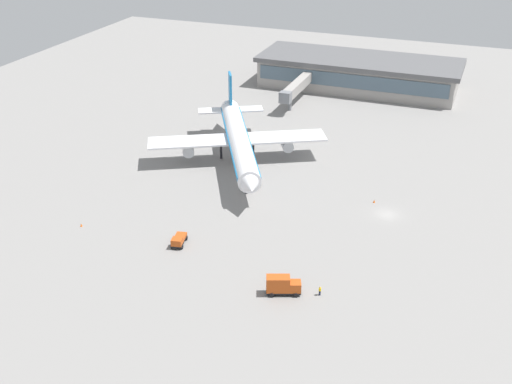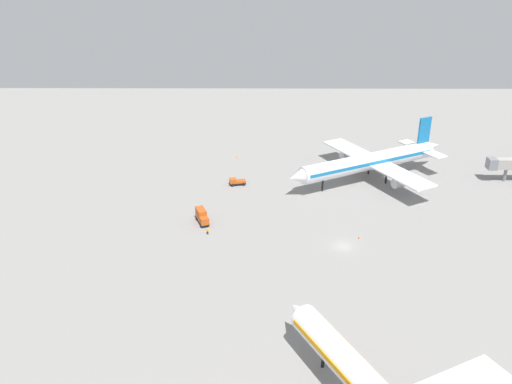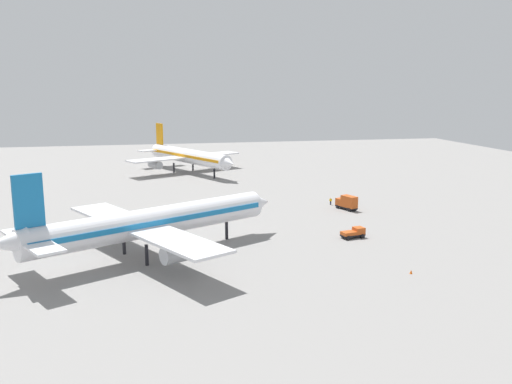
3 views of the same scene
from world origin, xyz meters
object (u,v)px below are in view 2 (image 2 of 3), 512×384
Objects in this scene: pushback_tractor at (237,182)px; safety_cone_near_gate at (359,237)px; catering_truck at (202,216)px; ground_crew_worker at (208,231)px; airplane_at_gate at (370,161)px; safety_cone_mid_apron at (237,157)px.

pushback_tractor reaches higher than safety_cone_near_gate.
ground_crew_worker is (-5.78, -1.85, -0.85)m from catering_truck.
airplane_at_gate is 42.06m from safety_cone_mid_apron.
safety_cone_near_gate is 1.00× the size of safety_cone_mid_apron.
pushback_tractor is at bearing 43.79° from safety_cone_near_gate.
airplane_at_gate reaches higher than ground_crew_worker.
ground_crew_worker is at bearing 8.34° from airplane_at_gate.
safety_cone_near_gate is at bearing -149.64° from safety_cone_mid_apron.
catering_truck reaches higher than pushback_tractor.
airplane_at_gate is at bearing 144.33° from ground_crew_worker.
catering_truck reaches higher than safety_cone_mid_apron.
catering_truck is (-25.95, 44.65, -4.04)m from airplane_at_gate.
pushback_tractor is 20.60m from safety_cone_mid_apron.
ground_crew_worker reaches higher than safety_cone_near_gate.
ground_crew_worker is at bearing 67.28° from pushback_tractor.
ground_crew_worker is 49.10m from safety_cone_mid_apron.
pushback_tractor is at bearing 140.86° from catering_truck.
airplane_at_gate reaches higher than safety_cone_mid_apron.
airplane_at_gate is 79.17× the size of safety_cone_near_gate.
pushback_tractor is 28.83m from ground_crew_worker.
airplane_at_gate is at bearing -114.24° from safety_cone_mid_apron.
airplane_at_gate is at bearing 99.28° from catering_truck.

